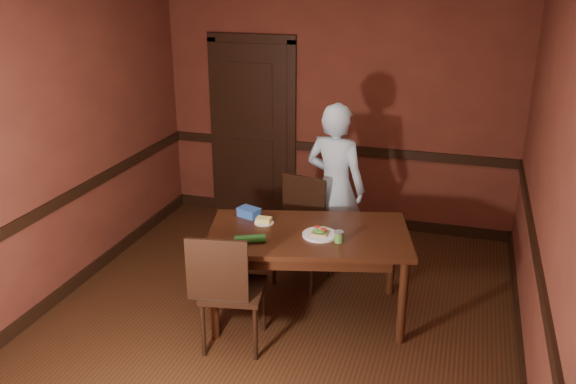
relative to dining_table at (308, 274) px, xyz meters
The scene contains 21 objects.
floor 0.49m from the dining_table, 144.06° to the right, with size 4.00×4.50×0.01m, color black.
wall_back 2.30m from the dining_table, 96.47° to the left, with size 4.00×0.02×2.70m, color #552419.
wall_front 2.61m from the dining_table, 95.56° to the right, with size 4.00×0.02×2.70m, color #552419.
wall_left 2.44m from the dining_table, behind, with size 0.02×4.50×2.70m, color #552419.
wall_right 2.02m from the dining_table, ahead, with size 0.02×4.50×2.70m, color #552419.
dado_back 2.14m from the dining_table, 96.52° to the left, with size 4.00×0.03×0.10m, color black.
dado_left 2.28m from the dining_table, behind, with size 0.03×4.50×0.10m, color black.
dado_right 1.83m from the dining_table, ahead, with size 0.03×4.50×0.10m, color black.
baseboard_back 2.10m from the dining_table, 96.52° to the left, with size 4.00×0.03×0.12m, color black.
baseboard_left 2.25m from the dining_table, behind, with size 0.03×4.50×0.12m, color black.
baseboard_right 1.79m from the dining_table, ahead, with size 0.03×4.50×0.12m, color black.
door 2.49m from the dining_table, 121.14° to the left, with size 1.05×0.07×2.20m.
dining_table is the anchor object (origin of this frame).
chair_far 0.61m from the dining_table, 109.97° to the left, with size 0.46×0.46×0.99m, color black, non-canonical shape.
chair_near 0.75m from the dining_table, 127.44° to the right, with size 0.47×0.47×1.00m, color black, non-canonical shape.
person 1.07m from the dining_table, 89.81° to the left, with size 0.61×0.40×1.68m, color #A9CADF.
sandwich_plate 0.43m from the dining_table, 21.54° to the right, with size 0.29×0.29×0.07m.
sauce_jar 0.53m from the dining_table, 21.93° to the right, with size 0.08×0.08×0.09m.
cheese_saucer 0.59m from the dining_table, behind, with size 0.17×0.17×0.05m.
food_tub 0.76m from the dining_table, 163.93° to the left, with size 0.22×0.18×0.08m.
wrapped_veg 0.67m from the dining_table, 139.54° to the right, with size 0.07×0.07×0.25m, color #184E16.
Camera 1 is at (1.42, -4.31, 2.88)m, focal length 38.00 mm.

